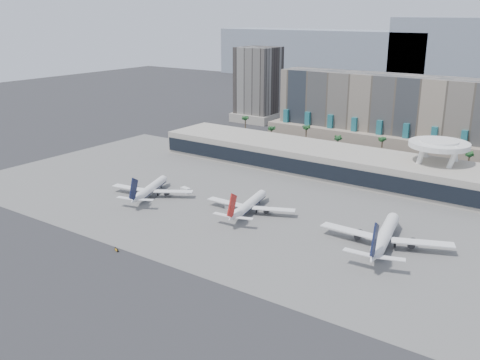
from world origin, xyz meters
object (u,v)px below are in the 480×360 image
Objects in this scene: service_vehicle_a at (186,190)px; service_vehicle_b at (229,207)px; airliner_left at (150,189)px; airliner_right at (384,235)px; taxiway_sign at (116,250)px; airliner_centre at (249,205)px.

service_vehicle_a reaches higher than service_vehicle_b.
airliner_right reaches higher than airliner_left.
taxiway_sign is (20.48, -58.65, -0.62)m from service_vehicle_a.
taxiway_sign is (-15.85, -54.38, -2.81)m from airliner_centre.
airliner_left reaches higher than service_vehicle_a.
service_vehicle_b is 1.35× the size of taxiway_sign.
service_vehicle_a is (9.18, 12.13, -2.18)m from airliner_left.
airliner_right is at bearing 10.49° from service_vehicle_a.
airliner_left is at bearing -113.95° from service_vehicle_a.
airliner_centre reaches higher than service_vehicle_b.
service_vehicle_a is (-91.29, 4.25, -2.89)m from airliner_right.
airliner_left is 16.07× the size of taxiway_sign.
airliner_right reaches higher than service_vehicle_a.
service_vehicle_b is at bearing -10.62° from airliner_left.
airliner_left is at bearing 173.87° from airliner_right.
airliner_centre is 54.97m from airliner_right.
airliner_right reaches higher than taxiway_sign.
airliner_left is 11.91× the size of service_vehicle_b.
taxiway_sign is at bearing -57.60° from service_vehicle_a.
airliner_left reaches higher than service_vehicle_b.
airliner_left is 7.84× the size of service_vehicle_a.
airliner_centre is at bearing 92.77° from taxiway_sign.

